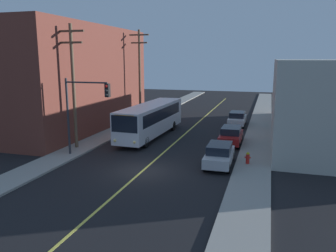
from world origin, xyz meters
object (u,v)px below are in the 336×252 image
Objects in this scene: parked_car_red at (231,135)px; parked_car_white at (237,119)px; city_bus at (151,119)px; parked_car_silver at (219,154)px; fire_hydrant at (248,158)px; traffic_signal_left_corner at (85,103)px; utility_pole_mid at (140,72)px; utility_pole_near at (73,81)px.

parked_car_red is 1.00× the size of parked_car_white.
parked_car_silver is at bearing -43.44° from city_bus.
city_bus is 11.96m from fire_hydrant.
parked_car_red is 5.24× the size of fire_hydrant.
parked_car_red is 6.15m from fire_hydrant.
parked_car_red is at bearing 89.03° from parked_car_silver.
city_bus is 11.13m from parked_car_white.
traffic_signal_left_corner is at bearing -145.05° from parked_car_red.
utility_pole_mid is 1.80× the size of traffic_signal_left_corner.
parked_car_white reaches higher than fire_hydrant.
parked_car_silver is at bearing -89.30° from parked_car_white.
city_bus is at bearing 173.55° from parked_car_red.
parked_car_red is 15.31m from utility_pole_mid.
utility_pole_mid is 12.84× the size of fire_hydrant.
traffic_signal_left_corner is at bearing -42.56° from utility_pole_near.
parked_car_silver is 19.49m from utility_pole_mid.
parked_car_white is (7.63, 8.04, -0.98)m from city_bus.
traffic_signal_left_corner is (-10.11, -16.21, 3.46)m from parked_car_white.
city_bus is at bearing 73.15° from traffic_signal_left_corner.
parked_car_red is 8.94m from parked_car_white.
city_bus is 14.56× the size of fire_hydrant.
parked_car_white is 19.41m from traffic_signal_left_corner.
parked_car_red is (7.93, -0.90, -0.98)m from city_bus.
traffic_signal_left_corner is (2.12, -1.95, -1.47)m from utility_pole_near.
city_bus reaches higher than parked_car_red.
utility_pole_near is 0.95× the size of utility_pole_mid.
fire_hydrant is at bearing -72.46° from parked_car_red.
fire_hydrant is (1.96, 0.65, -0.26)m from parked_car_silver.
parked_car_white is 12.75m from utility_pole_mid.
parked_car_white is at bearing 4.09° from utility_pole_mid.
city_bus is 10.82m from parked_car_silver.
utility_pole_mid is (-11.79, 14.61, 5.21)m from parked_car_silver.
parked_car_red is at bearing -6.45° from city_bus.
utility_pole_near is (-12.42, 1.18, 4.94)m from parked_car_silver.
parked_car_silver reaches higher than fire_hydrant.
utility_pole_near is 1.71× the size of traffic_signal_left_corner.
city_bus is 9.25m from utility_pole_mid.
utility_pole_mid is at bearing 95.54° from traffic_signal_left_corner.
city_bus reaches higher than parked_car_silver.
fire_hydrant is (2.15, -14.80, -0.26)m from parked_car_white.
parked_car_silver is 1.01× the size of parked_car_white.
city_bus is 8.89m from traffic_signal_left_corner.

